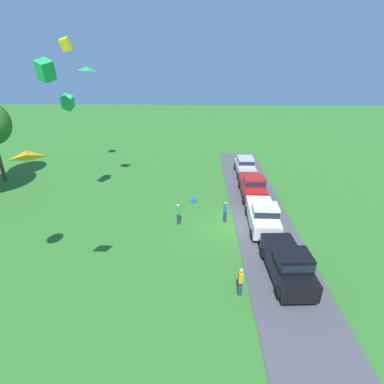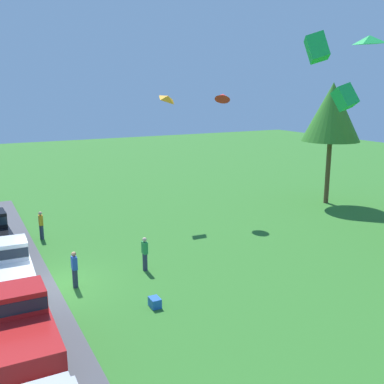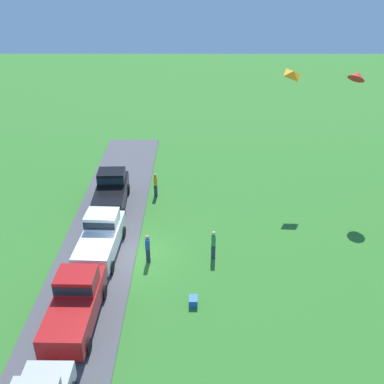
{
  "view_description": "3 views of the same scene",
  "coord_description": "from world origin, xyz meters",
  "views": [
    {
      "loc": [
        -19.57,
        2.89,
        11.71
      ],
      "look_at": [
        0.31,
        3.27,
        2.58
      ],
      "focal_mm": 28.0,
      "sensor_mm": 36.0,
      "label": 1
    },
    {
      "loc": [
        19.61,
        -3.32,
        8.78
      ],
      "look_at": [
        0.86,
        6.5,
        3.91
      ],
      "focal_mm": 42.0,
      "sensor_mm": 36.0,
      "label": 2
    },
    {
      "loc": [
        20.38,
        3.22,
        14.66
      ],
      "look_at": [
        2.83,
        3.14,
        5.53
      ],
      "focal_mm": 42.0,
      "sensor_mm": 36.0,
      "label": 3
    }
  ],
  "objects": [
    {
      "name": "kite_delta_near_flag",
      "position": [
        -7.53,
        13.3,
        8.26
      ],
      "size": [
        1.57,
        1.56,
        0.96
      ],
      "primitive_type": "cone",
      "rotation": [
        -0.59,
        0.0,
        0.87
      ],
      "color": "red"
    },
    {
      "name": "car_pickup_mid_row",
      "position": [
        4.95,
        -2.06,
        1.11
      ],
      "size": [
        5.03,
        2.1,
        2.14
      ],
      "color": "red",
      "rests_on": "ground"
    },
    {
      "name": "cooler_box",
      "position": [
        3.85,
        3.21,
        0.2
      ],
      "size": [
        0.56,
        0.4,
        0.4
      ],
      "primitive_type": "cube",
      "color": "blue",
      "rests_on": "ground"
    },
    {
      "name": "ground_plane",
      "position": [
        0.0,
        0.0,
        0.0
      ],
      "size": [
        120.0,
        120.0,
        0.0
      ],
      "primitive_type": "plane",
      "color": "#337528"
    },
    {
      "name": "person_beside_suv",
      "position": [
        0.08,
        4.29,
        0.88
      ],
      "size": [
        0.36,
        0.24,
        1.71
      ],
      "color": "#2D334C",
      "rests_on": "ground"
    },
    {
      "name": "person_on_lawn",
      "position": [
        0.46,
        0.75,
        0.88
      ],
      "size": [
        0.36,
        0.24,
        1.71
      ],
      "color": "#2D334C",
      "rests_on": "ground"
    },
    {
      "name": "car_pickup_by_flagpole",
      "position": [
        -0.42,
        -1.91,
        1.11
      ],
      "size": [
        5.07,
        2.21,
        2.14
      ],
      "color": "white",
      "rests_on": "ground"
    },
    {
      "name": "car_pickup_near_entrance",
      "position": [
        -5.94,
        -2.24,
        1.11
      ],
      "size": [
        5.08,
        2.22,
        2.14
      ],
      "color": "black",
      "rests_on": "ground"
    },
    {
      "name": "kite_diamond_trailing_tail",
      "position": [
        -8.46,
        9.56,
        8.18
      ],
      "size": [
        1.38,
        1.35,
        0.7
      ],
      "primitive_type": "pyramid",
      "rotation": [
        0.43,
        0.0,
        2.05
      ],
      "color": "orange"
    },
    {
      "name": "pavement_strip",
      "position": [
        0.0,
        -2.18,
        0.03
      ],
      "size": [
        36.0,
        4.4,
        0.06
      ],
      "primitive_type": "cube",
      "color": "#4C4C51",
      "rests_on": "ground"
    },
    {
      "name": "person_watching_sky",
      "position": [
        -7.21,
        0.58,
        0.88
      ],
      "size": [
        0.36,
        0.24,
        1.71
      ],
      "color": "#2D334C",
      "rests_on": "ground"
    }
  ]
}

